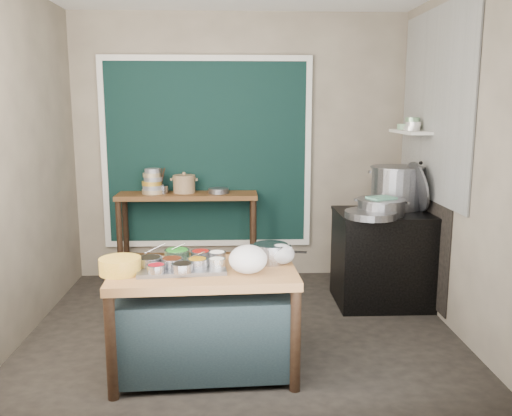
{
  "coord_description": "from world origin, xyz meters",
  "views": [
    {
      "loc": [
        -0.06,
        -4.31,
        1.84
      ],
      "look_at": [
        0.13,
        0.25,
        0.98
      ],
      "focal_mm": 38.0,
      "sensor_mm": 36.0,
      "label": 1
    }
  ],
  "objects_px": {
    "prep_table": "(205,321)",
    "stock_pot": "(396,187)",
    "back_counter": "(188,238)",
    "stove_block": "(385,259)",
    "saucepan": "(271,253)",
    "steamer": "(381,207)",
    "utensil_cup": "(162,189)",
    "ceramic_crock": "(184,185)",
    "condiment_tray": "(182,266)",
    "yellow_basin": "(120,266)"
  },
  "relations": [
    {
      "from": "utensil_cup",
      "to": "steamer",
      "type": "height_order",
      "value": "utensil_cup"
    },
    {
      "from": "condiment_tray",
      "to": "prep_table",
      "type": "bearing_deg",
      "value": -7.69
    },
    {
      "from": "yellow_basin",
      "to": "ceramic_crock",
      "type": "bearing_deg",
      "value": 83.8
    },
    {
      "from": "back_counter",
      "to": "steamer",
      "type": "bearing_deg",
      "value": -25.5
    },
    {
      "from": "yellow_basin",
      "to": "ceramic_crock",
      "type": "distance_m",
      "value": 2.17
    },
    {
      "from": "ceramic_crock",
      "to": "stock_pot",
      "type": "xyz_separation_m",
      "value": [
        2.07,
        -0.58,
        0.05
      ]
    },
    {
      "from": "condiment_tray",
      "to": "saucepan",
      "type": "relative_size",
      "value": 2.36
    },
    {
      "from": "stock_pot",
      "to": "condiment_tray",
      "type": "bearing_deg",
      "value": -142.41
    },
    {
      "from": "saucepan",
      "to": "stock_pot",
      "type": "distance_m",
      "value": 1.89
    },
    {
      "from": "yellow_basin",
      "to": "stock_pot",
      "type": "bearing_deg",
      "value": 34.24
    },
    {
      "from": "back_counter",
      "to": "steamer",
      "type": "xyz_separation_m",
      "value": [
        1.81,
        -0.86,
        0.48
      ]
    },
    {
      "from": "stove_block",
      "to": "ceramic_crock",
      "type": "bearing_deg",
      "value": 158.34
    },
    {
      "from": "saucepan",
      "to": "ceramic_crock",
      "type": "relative_size",
      "value": 1.0
    },
    {
      "from": "condiment_tray",
      "to": "saucepan",
      "type": "distance_m",
      "value": 0.63
    },
    {
      "from": "prep_table",
      "to": "ceramic_crock",
      "type": "distance_m",
      "value": 2.19
    },
    {
      "from": "steamer",
      "to": "prep_table",
      "type": "bearing_deg",
      "value": -142.56
    },
    {
      "from": "condiment_tray",
      "to": "steamer",
      "type": "distance_m",
      "value": 2.04
    },
    {
      "from": "condiment_tray",
      "to": "ceramic_crock",
      "type": "bearing_deg",
      "value": 94.53
    },
    {
      "from": "steamer",
      "to": "saucepan",
      "type": "bearing_deg",
      "value": -135.85
    },
    {
      "from": "condiment_tray",
      "to": "utensil_cup",
      "type": "bearing_deg",
      "value": 100.98
    },
    {
      "from": "stove_block",
      "to": "condiment_tray",
      "type": "relative_size",
      "value": 1.54
    },
    {
      "from": "prep_table",
      "to": "saucepan",
      "type": "distance_m",
      "value": 0.66
    },
    {
      "from": "saucepan",
      "to": "yellow_basin",
      "type": "bearing_deg",
      "value": -158.9
    },
    {
      "from": "back_counter",
      "to": "steamer",
      "type": "distance_m",
      "value": 2.06
    },
    {
      "from": "stove_block",
      "to": "condiment_tray",
      "type": "bearing_deg",
      "value": -144.15
    },
    {
      "from": "steamer",
      "to": "back_counter",
      "type": "bearing_deg",
      "value": 154.5
    },
    {
      "from": "ceramic_crock",
      "to": "steamer",
      "type": "bearing_deg",
      "value": -26.05
    },
    {
      "from": "prep_table",
      "to": "back_counter",
      "type": "bearing_deg",
      "value": 94.98
    },
    {
      "from": "prep_table",
      "to": "saucepan",
      "type": "xyz_separation_m",
      "value": [
        0.47,
        0.14,
        0.44
      ]
    },
    {
      "from": "steamer",
      "to": "yellow_basin",
      "type": "bearing_deg",
      "value": -148.95
    },
    {
      "from": "prep_table",
      "to": "stock_pot",
      "type": "bearing_deg",
      "value": 37.43
    },
    {
      "from": "prep_table",
      "to": "yellow_basin",
      "type": "distance_m",
      "value": 0.7
    },
    {
      "from": "condiment_tray",
      "to": "stove_block",
      "type": "bearing_deg",
      "value": 35.85
    },
    {
      "from": "stove_block",
      "to": "yellow_basin",
      "type": "xyz_separation_m",
      "value": [
        -2.17,
        -1.38,
        0.38
      ]
    },
    {
      "from": "steamer",
      "to": "utensil_cup",
      "type": "bearing_deg",
      "value": 157.1
    },
    {
      "from": "prep_table",
      "to": "steamer",
      "type": "relative_size",
      "value": 2.79
    },
    {
      "from": "stock_pot",
      "to": "stove_block",
      "type": "bearing_deg",
      "value": -125.81
    },
    {
      "from": "saucepan",
      "to": "ceramic_crock",
      "type": "distance_m",
      "value": 2.09
    },
    {
      "from": "condiment_tray",
      "to": "utensil_cup",
      "type": "height_order",
      "value": "utensil_cup"
    },
    {
      "from": "prep_table",
      "to": "back_counter",
      "type": "xyz_separation_m",
      "value": [
        -0.28,
        2.03,
        0.1
      ]
    },
    {
      "from": "prep_table",
      "to": "condiment_tray",
      "type": "distance_m",
      "value": 0.42
    },
    {
      "from": "yellow_basin",
      "to": "utensil_cup",
      "type": "xyz_separation_m",
      "value": [
        0.0,
        2.12,
        0.19
      ]
    },
    {
      "from": "back_counter",
      "to": "stove_block",
      "type": "height_order",
      "value": "back_counter"
    },
    {
      "from": "stove_block",
      "to": "yellow_basin",
      "type": "distance_m",
      "value": 2.6
    },
    {
      "from": "saucepan",
      "to": "utensil_cup",
      "type": "bearing_deg",
      "value": 126.84
    },
    {
      "from": "stove_block",
      "to": "utensil_cup",
      "type": "xyz_separation_m",
      "value": [
        -2.16,
        0.74,
        0.57
      ]
    },
    {
      "from": "prep_table",
      "to": "stock_pot",
      "type": "relative_size",
      "value": 2.44
    },
    {
      "from": "stock_pot",
      "to": "ceramic_crock",
      "type": "bearing_deg",
      "value": 164.38
    },
    {
      "from": "back_counter",
      "to": "stock_pot",
      "type": "bearing_deg",
      "value": -14.88
    },
    {
      "from": "back_counter",
      "to": "stove_block",
      "type": "bearing_deg",
      "value": -21.02
    }
  ]
}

